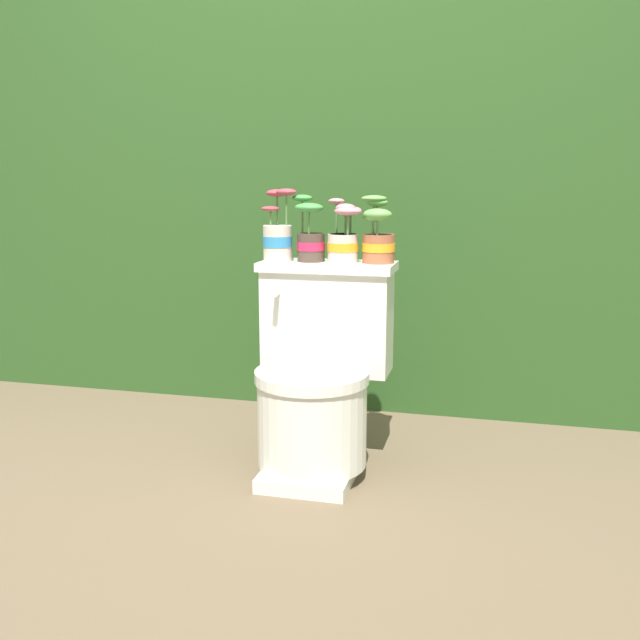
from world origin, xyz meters
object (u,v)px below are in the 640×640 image
Objects in this scene: potted_plant_middle at (344,239)px; potted_plant_midright at (378,237)px; potted_plant_left at (278,236)px; potted_plant_midleft at (310,238)px; toilet at (318,378)px.

potted_plant_middle is 0.95× the size of potted_plant_midright.
potted_plant_midright is (0.35, 0.03, 0.00)m from potted_plant_left.
potted_plant_midleft reaches higher than potted_plant_midright.
potted_plant_midleft is (0.11, 0.01, -0.00)m from potted_plant_left.
toilet is 2.78× the size of potted_plant_left.
potted_plant_left reaches higher than potted_plant_midleft.
toilet is at bearing -33.89° from potted_plant_left.
potted_plant_midright is at bearing 7.92° from potted_plant_middle.
potted_plant_left is 1.15× the size of potted_plant_middle.
potted_plant_middle is (0.06, 0.13, 0.46)m from toilet.
potted_plant_midright reaches higher than toilet.
potted_plant_middle is at bearing 2.78° from potted_plant_left.
potted_plant_midleft is 1.01× the size of potted_plant_midright.
potted_plant_left is at bearing -175.50° from potted_plant_midright.
potted_plant_left reaches higher than potted_plant_midright.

